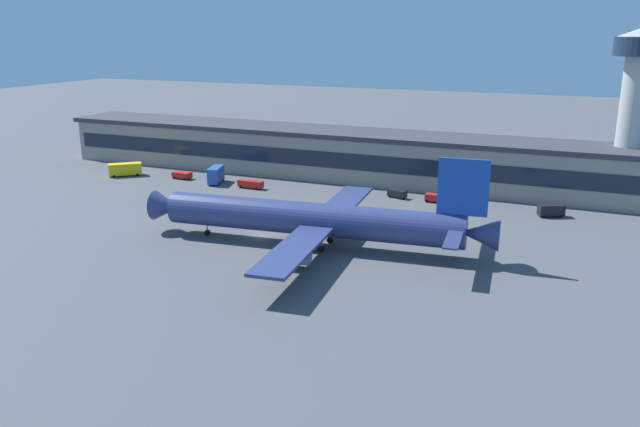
% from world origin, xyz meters
% --- Properties ---
extents(ground_plane, '(600.00, 600.00, 0.00)m').
position_xyz_m(ground_plane, '(0.00, 0.00, 0.00)').
color(ground_plane, '#4C4F54').
extents(terminal_building, '(171.87, 17.21, 12.32)m').
position_xyz_m(terminal_building, '(0.00, 52.42, 6.18)').
color(terminal_building, gray).
rests_on(terminal_building, ground_plane).
extents(airliner, '(64.26, 55.10, 17.46)m').
position_xyz_m(airliner, '(11.97, -1.65, 5.03)').
color(airliner, navy).
rests_on(airliner, ground_plane).
extents(control_tower, '(11.59, 11.59, 37.96)m').
position_xyz_m(control_tower, '(63.03, 55.82, 23.30)').
color(control_tower, '#B7B7B2').
rests_on(control_tower, ground_plane).
extents(crew_van, '(5.64, 4.26, 2.55)m').
position_xyz_m(crew_van, '(49.08, 34.99, 1.46)').
color(crew_van, black).
rests_on(crew_van, ground_plane).
extents(pushback_tractor, '(4.93, 2.85, 1.75)m').
position_xyz_m(pushback_tractor, '(-41.56, 34.14, 1.05)').
color(pushback_tractor, red).
rests_on(pushback_tractor, ground_plane).
extents(baggage_tug, '(3.60, 2.10, 1.85)m').
position_xyz_m(baggage_tug, '(23.90, 36.89, 1.09)').
color(baggage_tug, red).
rests_on(baggage_tug, ground_plane).
extents(follow_me_car, '(4.77, 3.16, 1.85)m').
position_xyz_m(follow_me_car, '(15.42, 37.35, 1.09)').
color(follow_me_car, black).
rests_on(follow_me_car, ground_plane).
extents(belt_loader, '(6.45, 2.24, 1.95)m').
position_xyz_m(belt_loader, '(-20.05, 31.98, 1.15)').
color(belt_loader, red).
rests_on(belt_loader, ground_plane).
extents(catering_truck, '(4.57, 7.64, 4.15)m').
position_xyz_m(catering_truck, '(-30.93, 33.52, 2.29)').
color(catering_truck, '#2651A5').
rests_on(catering_truck, ground_plane).
extents(fuel_truck, '(8.17, 7.64, 3.35)m').
position_xyz_m(fuel_truck, '(-57.37, 31.24, 1.88)').
color(fuel_truck, yellow).
rests_on(fuel_truck, ground_plane).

